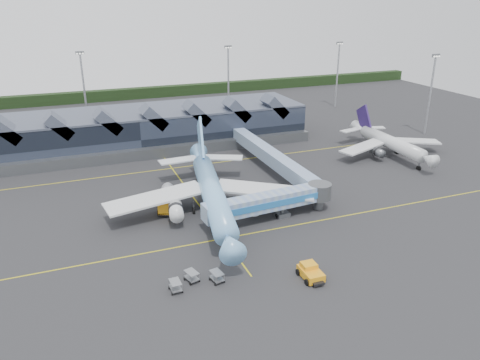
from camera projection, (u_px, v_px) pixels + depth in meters
name	position (u px, v px, depth m)	size (l,w,h in m)	color
ground	(209.00, 218.00, 83.93)	(260.00, 260.00, 0.00)	#252528
taxi_stripes	(193.00, 197.00, 92.59)	(120.00, 60.00, 0.01)	gold
tree_line_far	(121.00, 94.00, 178.46)	(260.00, 4.00, 4.00)	black
terminal	(134.00, 129.00, 121.43)	(90.00, 22.25, 12.52)	black
light_masts	(211.00, 84.00, 140.80)	(132.40, 42.56, 22.45)	#95979D
main_airliner	(211.00, 190.00, 85.20)	(38.47, 44.79, 14.44)	#70B1E4
regional_jet	(389.00, 142.00, 116.13)	(28.69, 31.18, 10.73)	silver
jet_bridge	(277.00, 201.00, 82.88)	(25.18, 5.56, 5.14)	#748FC1
fuel_truck	(167.00, 198.00, 87.73)	(5.08, 10.11, 3.39)	black
pushback_tug	(311.00, 272.00, 65.99)	(3.01, 4.68, 2.04)	orange
baggage_carts	(195.00, 279.00, 64.51)	(7.53, 3.82, 1.50)	gray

